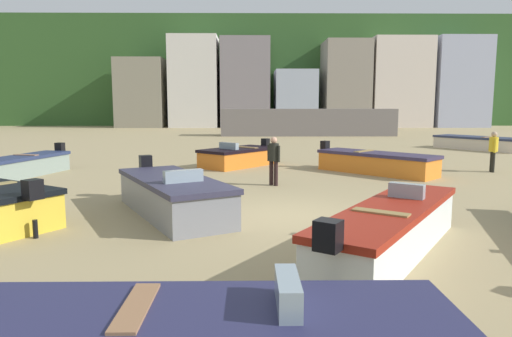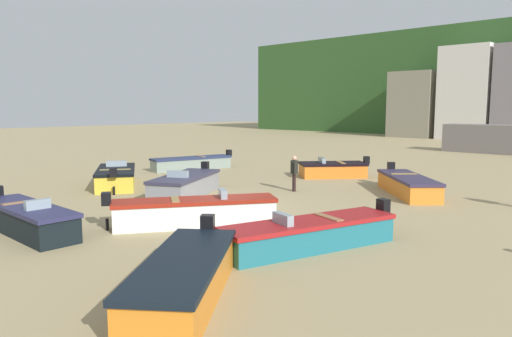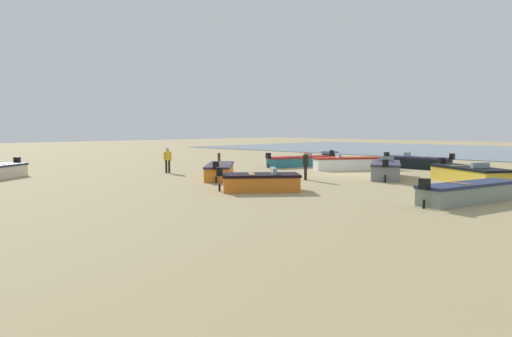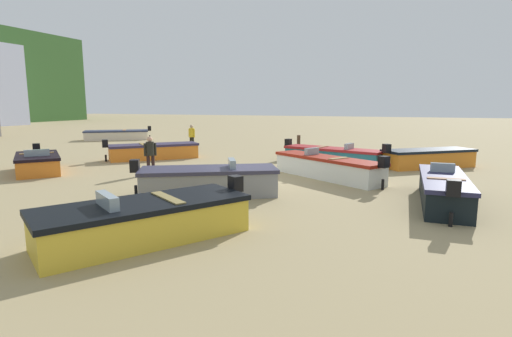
# 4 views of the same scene
# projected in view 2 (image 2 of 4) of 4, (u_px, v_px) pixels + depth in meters

# --- Properties ---
(ground_plane) EXTENTS (160.00, 160.00, 0.00)m
(ground_plane) POSITION_uv_depth(u_px,v_px,m) (227.00, 206.00, 18.67)
(ground_plane) COLOR tan
(townhouse_far_left) EXTENTS (5.67, 5.39, 8.25)m
(townhouse_far_left) POSITION_uv_depth(u_px,v_px,m) (417.00, 105.00, 61.51)
(townhouse_far_left) COLOR gray
(townhouse_far_left) RESTS_ON ground
(townhouse_left) EXTENTS (5.77, 5.10, 10.88)m
(townhouse_left) POSITION_uv_depth(u_px,v_px,m) (469.00, 93.00, 56.86)
(townhouse_left) COLOR silver
(townhouse_left) RESTS_ON ground
(boat_teal_0) EXTENTS (2.67, 5.35, 1.10)m
(boat_teal_0) POSITION_uv_depth(u_px,v_px,m) (310.00, 234.00, 12.95)
(boat_teal_0) COLOR #1F6879
(boat_teal_0) RESTS_ON ground
(boat_grey_1) EXTENTS (2.36, 5.30, 1.09)m
(boat_grey_1) POSITION_uv_depth(u_px,v_px,m) (192.00, 163.00, 29.48)
(boat_grey_1) COLOR gray
(boat_grey_1) RESTS_ON ground
(boat_yellow_3) EXTENTS (4.77, 3.94, 1.19)m
(boat_yellow_3) POSITION_uv_depth(u_px,v_px,m) (116.00, 177.00, 23.18)
(boat_yellow_3) COLOR gold
(boat_yellow_3) RESTS_ON ground
(boat_grey_4) EXTENTS (3.49, 4.67, 1.23)m
(boat_grey_4) POSITION_uv_depth(u_px,v_px,m) (185.00, 185.00, 20.67)
(boat_grey_4) COLOR gray
(boat_grey_4) RESTS_ON ground
(boat_orange_5) EXTENTS (4.31, 4.36, 1.14)m
(boat_orange_5) POSITION_uv_depth(u_px,v_px,m) (407.00, 185.00, 20.99)
(boat_orange_5) COLOR orange
(boat_orange_5) RESTS_ON ground
(boat_orange_6) EXTENTS (3.58, 3.78, 1.11)m
(boat_orange_6) POSITION_uv_depth(u_px,v_px,m) (333.00, 169.00, 26.32)
(boat_orange_6) COLOR orange
(boat_orange_6) RESTS_ON ground
(boat_black_7) EXTENTS (4.87, 1.27, 1.18)m
(boat_black_7) POSITION_uv_depth(u_px,v_px,m) (27.00, 219.00, 14.54)
(boat_black_7) COLOR black
(boat_black_7) RESTS_ON ground
(boat_orange_8) EXTENTS (3.84, 4.38, 1.18)m
(boat_orange_8) POSITION_uv_depth(u_px,v_px,m) (185.00, 278.00, 9.51)
(boat_orange_8) COLOR orange
(boat_orange_8) RESTS_ON ground
(boat_white_9) EXTENTS (3.87, 4.97, 1.19)m
(boat_white_9) POSITION_uv_depth(u_px,v_px,m) (195.00, 212.00, 15.45)
(boat_white_9) COLOR white
(boat_white_9) RESTS_ON ground
(beach_walker_distant) EXTENTS (0.48, 0.48, 1.62)m
(beach_walker_distant) POSITION_uv_depth(u_px,v_px,m) (294.00, 170.00, 21.78)
(beach_walker_distant) COLOR black
(beach_walker_distant) RESTS_ON ground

